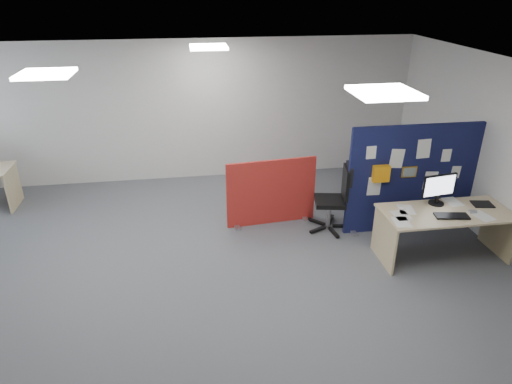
{
  "coord_description": "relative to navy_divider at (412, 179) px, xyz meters",
  "views": [
    {
      "loc": [
        0.1,
        -5.17,
        3.67
      ],
      "look_at": [
        0.96,
        0.46,
        1.0
      ],
      "focal_mm": 32.0,
      "sensor_mm": 36.0,
      "label": 1
    }
  ],
  "objects": [
    {
      "name": "mouse",
      "position": [
        0.45,
        -0.94,
        -0.12
      ],
      "size": [
        0.1,
        0.07,
        0.03
      ],
      "primitive_type": "cube",
      "rotation": [
        0.0,
        0.0,
        -0.06
      ],
      "color": "#9A9A9F",
      "rests_on": "main_desk"
    },
    {
      "name": "navy_divider",
      "position": [
        0.0,
        0.0,
        0.0
      ],
      "size": [
        2.1,
        0.3,
        1.73
      ],
      "color": "#0F1937",
      "rests_on": "floor"
    },
    {
      "name": "ceiling_lights",
      "position": [
        -3.13,
        -0.18,
        1.8
      ],
      "size": [
        4.1,
        4.1,
        0.04
      ],
      "color": "white",
      "rests_on": "ceiling"
    },
    {
      "name": "monitor_main",
      "position": [
        0.09,
        -0.61,
        0.12
      ],
      "size": [
        0.52,
        0.22,
        0.45
      ],
      "rotation": [
        0.0,
        0.0,
        0.15
      ],
      "color": "black",
      "rests_on": "main_desk"
    },
    {
      "name": "keyboard",
      "position": [
        0.1,
        -1.01,
        -0.12
      ],
      "size": [
        0.47,
        0.25,
        0.02
      ],
      "primitive_type": "cube",
      "rotation": [
        0.0,
        0.0,
        -0.17
      ],
      "color": "black",
      "rests_on": "main_desk"
    },
    {
      "name": "paper_tray",
      "position": [
        0.74,
        -0.74,
        -0.13
      ],
      "size": [
        0.31,
        0.26,
        0.01
      ],
      "primitive_type": "cube",
      "rotation": [
        0.0,
        0.0,
        -0.17
      ],
      "color": "black",
      "rests_on": "main_desk"
    },
    {
      "name": "wall_back",
      "position": [
        -3.46,
        2.65,
        0.48
      ],
      "size": [
        9.0,
        0.02,
        2.7
      ],
      "primitive_type": "cube",
      "color": "silver",
      "rests_on": "floor"
    },
    {
      "name": "desk_papers",
      "position": [
        -0.14,
        -0.86,
        -0.14
      ],
      "size": [
        1.42,
        0.8,
        0.0
      ],
      "color": "white",
      "rests_on": "main_desk"
    },
    {
      "name": "main_desk",
      "position": [
        0.12,
        -0.82,
        -0.3
      ],
      "size": [
        1.81,
        0.8,
        0.73
      ],
      "color": "tan",
      "rests_on": "floor"
    },
    {
      "name": "office_chair",
      "position": [
        -1.12,
        0.16,
        -0.25
      ],
      "size": [
        0.72,
        0.71,
        1.09
      ],
      "rotation": [
        0.0,
        0.0,
        -0.18
      ],
      "color": "black",
      "rests_on": "floor"
    },
    {
      "name": "ceiling",
      "position": [
        -3.46,
        -0.85,
        1.83
      ],
      "size": [
        9.0,
        7.0,
        0.02
      ],
      "primitive_type": "cube",
      "color": "white",
      "rests_on": "wall_back"
    },
    {
      "name": "floor",
      "position": [
        -3.46,
        -0.85,
        -0.87
      ],
      "size": [
        9.0,
        9.0,
        0.0
      ],
      "primitive_type": "plane",
      "color": "#53555A",
      "rests_on": "ground"
    },
    {
      "name": "red_divider",
      "position": [
        -2.11,
        0.51,
        -0.33
      ],
      "size": [
        1.47,
        0.3,
        1.1
      ],
      "rotation": [
        0.0,
        0.0,
        0.1
      ],
      "color": "maroon",
      "rests_on": "floor"
    }
  ]
}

